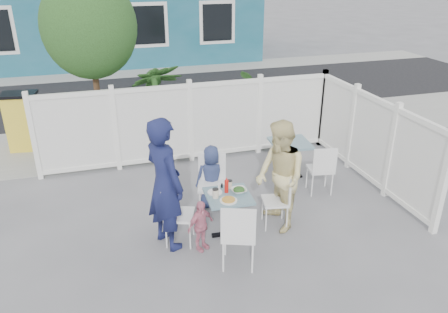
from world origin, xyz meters
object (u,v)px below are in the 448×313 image
object	(u,v)px
spare_table	(290,150)
boy	(212,177)
utility_cabinet	(24,123)
main_table	(228,204)
chair_right	(280,196)
man	(165,184)
toddler	(201,226)
chair_back	(212,179)
woman	(280,177)
chair_left	(174,209)
chair_near	(238,232)

from	to	relation	value
spare_table	boy	size ratio (longest dim) A/B	0.71
utility_cabinet	main_table	xyz separation A→B (m)	(3.21, -4.37, -0.07)
chair_right	main_table	bearing A→B (deg)	104.51
man	toddler	size ratio (longest dim) A/B	2.50
main_table	chair_back	world-z (taller)	chair_back
woman	toddler	xyz separation A→B (m)	(-1.26, -0.23, -0.46)
chair_left	man	xyz separation A→B (m)	(-0.10, -0.02, 0.43)
main_table	chair_left	xyz separation A→B (m)	(-0.79, 0.07, 0.01)
woman	toddler	bearing A→B (deg)	-83.72
spare_table	woman	xyz separation A→B (m)	(-0.84, -1.45, 0.28)
chair_right	utility_cabinet	bearing A→B (deg)	54.85
main_table	chair_right	distance (m)	0.83
woman	boy	xyz separation A→B (m)	(-0.80, 0.89, -0.31)
main_table	chair_near	xyz separation A→B (m)	(-0.10, -0.77, 0.04)
chair_near	man	bearing A→B (deg)	154.60
spare_table	chair_right	distance (m)	1.63
man	boy	world-z (taller)	man
chair_left	woman	xyz separation A→B (m)	(1.58, -0.06, 0.31)
chair_left	boy	size ratio (longest dim) A/B	0.86
utility_cabinet	chair_back	world-z (taller)	utility_cabinet
man	boy	xyz separation A→B (m)	(0.89, 0.84, -0.43)
utility_cabinet	woman	bearing A→B (deg)	-40.26
chair_left	boy	distance (m)	1.14
utility_cabinet	chair_right	world-z (taller)	utility_cabinet
utility_cabinet	main_table	world-z (taller)	utility_cabinet
utility_cabinet	toddler	distance (m)	5.35
main_table	spare_table	world-z (taller)	spare_table
spare_table	toddler	world-z (taller)	toddler
man	toddler	xyz separation A→B (m)	(0.42, -0.28, -0.58)
woman	chair_right	bearing A→B (deg)	127.70
toddler	chair_near	bearing A→B (deg)	-85.05
chair_right	chair_back	distance (m)	1.13
main_table	chair_near	size ratio (longest dim) A/B	0.69
main_table	chair_left	world-z (taller)	chair_left
man	woman	bearing A→B (deg)	-116.17
chair_left	chair_back	distance (m)	1.03
boy	chair_right	bearing A→B (deg)	139.32
chair_right	chair_left	bearing A→B (deg)	100.91
spare_table	chair_near	bearing A→B (deg)	-127.86
spare_table	chair_left	size ratio (longest dim) A/B	0.82
utility_cabinet	chair_back	size ratio (longest dim) A/B	1.23
chair_right	chair_back	bearing A→B (deg)	61.90
main_table	toddler	xyz separation A→B (m)	(-0.47, -0.23, -0.14)
spare_table	main_table	bearing A→B (deg)	-138.25
man	chair_right	bearing A→B (deg)	-114.94
toddler	woman	bearing A→B (deg)	-18.88
spare_table	chair_left	distance (m)	2.79
chair_back	chair_near	distance (m)	1.54
chair_near	woman	bearing A→B (deg)	61.70
boy	toddler	xyz separation A→B (m)	(-0.46, -1.12, -0.15)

